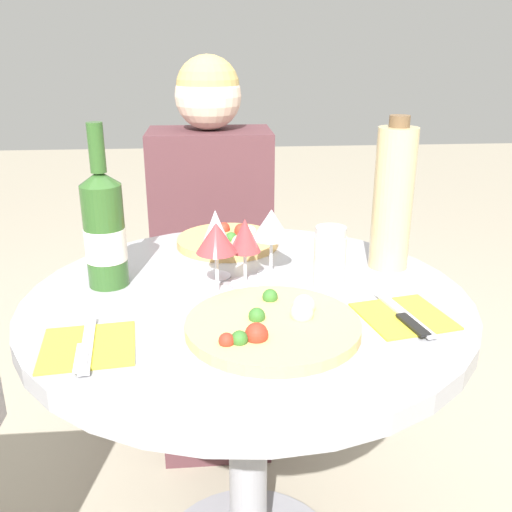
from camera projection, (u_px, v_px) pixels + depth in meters
The scene contains 14 objects.
dining_table at pixel (248, 361), 1.19m from camera, with size 0.88×0.88×0.72m.
chair_behind_diner at pixel (213, 282), 1.96m from camera, with size 0.38×0.38×0.87m.
seated_diner at pixel (213, 270), 1.78m from camera, with size 0.37×0.48×1.16m.
pizza_large at pixel (274, 325), 0.98m from camera, with size 0.30×0.30×0.05m.
pizza_small_far at pixel (230, 241), 1.40m from camera, with size 0.25×0.25×0.05m.
wine_bottle at pixel (104, 229), 1.14m from camera, with size 0.08×0.08×0.33m.
tall_carafe at pixel (393, 198), 1.22m from camera, with size 0.09×0.09×0.33m.
sugar_shaker at pixel (330, 258), 1.15m from camera, with size 0.07×0.07×0.13m.
wine_glass_back_left at pixel (216, 230), 1.18m from camera, with size 0.06×0.06×0.15m.
wine_glass_back_right at pixel (271, 226), 1.19m from camera, with size 0.08×0.08×0.15m.
wine_glass_center at pixel (245, 237), 1.15m from camera, with size 0.06×0.06×0.14m.
wine_glass_front_left at pixel (216, 239), 1.11m from camera, with size 0.08×0.08×0.15m.
place_setting_left at pixel (87, 347), 0.93m from camera, with size 0.17×0.19×0.01m.
place_setting_right at pixel (404, 316), 1.04m from camera, with size 0.18×0.19×0.01m.
Camera 1 is at (-0.07, -1.03, 1.19)m, focal length 40.00 mm.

